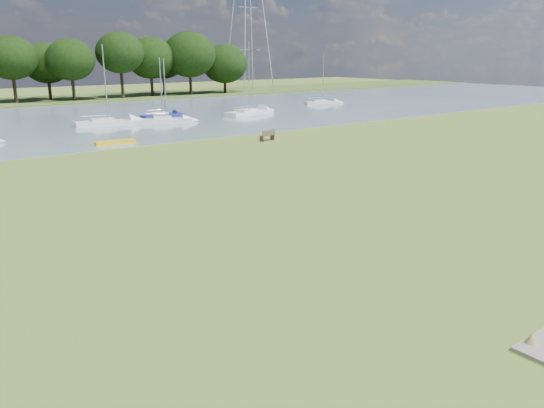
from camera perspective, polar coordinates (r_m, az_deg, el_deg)
ground at (r=24.03m, az=0.36°, el=-1.56°), size 220.00×220.00×0.00m
river at (r=62.18m, az=-24.24°, el=7.82°), size 220.00×40.00×0.10m
riverbank_bench at (r=45.71m, az=-0.46°, el=7.39°), size 1.58×0.69×0.94m
kayak at (r=45.59m, az=-16.51°, el=6.39°), size 3.31×1.04×0.33m
sailboat_1 at (r=65.67m, az=-2.50°, el=9.95°), size 7.42×3.75×8.63m
sailboat_3 at (r=58.27m, az=-17.27°, el=8.51°), size 6.87×3.05×8.09m
sailboat_4 at (r=63.31m, az=-11.75°, el=9.41°), size 5.14×1.82×6.79m
sailboat_5 at (r=79.93m, az=5.41°, el=10.92°), size 5.51×3.18×7.50m
sailboat_7 at (r=58.77m, az=-11.34°, el=8.96°), size 5.48×3.29×6.71m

